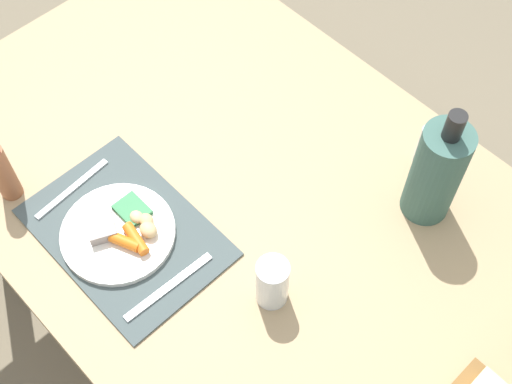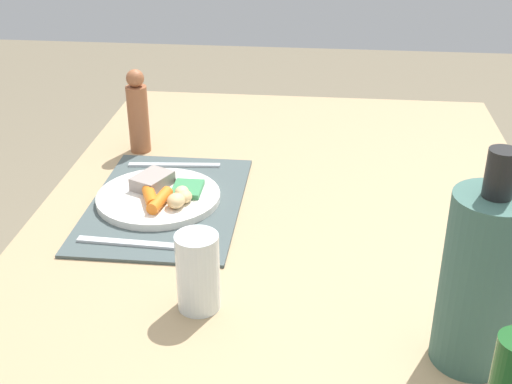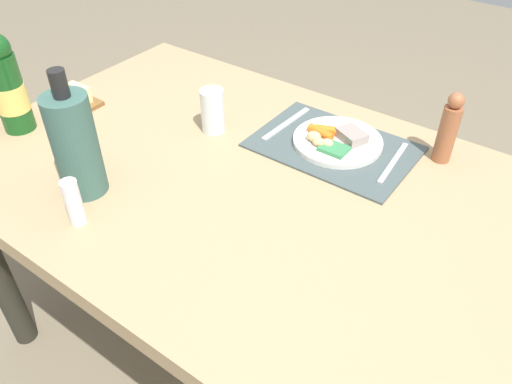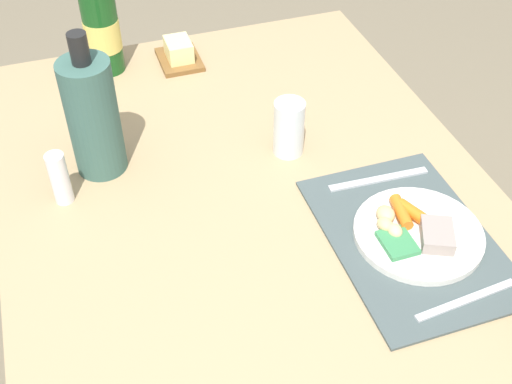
{
  "view_description": "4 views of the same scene",
  "coord_description": "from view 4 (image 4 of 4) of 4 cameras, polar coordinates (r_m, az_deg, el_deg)",
  "views": [
    {
      "loc": [
        0.6,
        -0.53,
        2.02
      ],
      "look_at": [
        0.05,
        -0.0,
        0.81
      ],
      "focal_mm": 49.07,
      "sensor_mm": 36.0,
      "label": 1
    },
    {
      "loc": [
        1.02,
        0.05,
        1.36
      ],
      "look_at": [
        0.01,
        -0.05,
        0.84
      ],
      "focal_mm": 47.58,
      "sensor_mm": 36.0,
      "label": 2
    },
    {
      "loc": [
        -0.59,
        0.78,
        1.5
      ],
      "look_at": [
        -0.08,
        0.08,
        0.8
      ],
      "focal_mm": 35.57,
      "sensor_mm": 36.0,
      "label": 3
    },
    {
      "loc": [
        -0.8,
        0.29,
        1.63
      ],
      "look_at": [
        0.03,
        0.01,
        0.82
      ],
      "focal_mm": 46.32,
      "sensor_mm": 36.0,
      "label": 4
    }
  ],
  "objects": [
    {
      "name": "dining_table",
      "position": [
        1.29,
        1.0,
        -6.19
      ],
      "size": [
        1.51,
        0.96,
        0.75
      ],
      "color": "tan",
      "rests_on": "ground_plane"
    },
    {
      "name": "placemat",
      "position": [
        1.24,
        13.08,
        -3.9
      ],
      "size": [
        0.41,
        0.29,
        0.01
      ],
      "primitive_type": "cube",
      "color": "#435050",
      "rests_on": "dining_table"
    },
    {
      "name": "dinner_plate",
      "position": [
        1.24,
        13.69,
        -3.35
      ],
      "size": [
        0.24,
        0.24,
        0.04
      ],
      "color": "white",
      "rests_on": "placemat"
    },
    {
      "name": "fork",
      "position": [
        1.17,
        17.68,
        -8.89
      ],
      "size": [
        0.03,
        0.2,
        0.0
      ],
      "primitive_type": "cube",
      "rotation": [
        0.0,
        0.0,
        0.09
      ],
      "color": "silver",
      "rests_on": "placemat"
    },
    {
      "name": "knife",
      "position": [
        1.34,
        10.53,
        1.09
      ],
      "size": [
        0.02,
        0.21,
        0.0
      ],
      "primitive_type": "cube",
      "rotation": [
        0.0,
        0.0,
        -0.04
      ],
      "color": "silver",
      "rests_on": "placemat"
    },
    {
      "name": "salt_shaker",
      "position": [
        1.31,
        -16.6,
        1.14
      ],
      "size": [
        0.04,
        0.04,
        0.11
      ],
      "primitive_type": "cylinder",
      "color": "white",
      "rests_on": "dining_table"
    },
    {
      "name": "water_tumbler",
      "position": [
        1.37,
        2.85,
        5.29
      ],
      "size": [
        0.06,
        0.06,
        0.12
      ],
      "color": "silver",
      "rests_on": "dining_table"
    },
    {
      "name": "wine_bottle",
      "position": [
        1.64,
        -13.32,
        14.31
      ],
      "size": [
        0.09,
        0.09,
        0.33
      ],
      "color": "#164C1B",
      "rests_on": "dining_table"
    },
    {
      "name": "cooler_bottle",
      "position": [
        1.32,
        -13.91,
        6.39
      ],
      "size": [
        0.1,
        0.1,
        0.31
      ],
      "color": "#3A6056",
      "rests_on": "dining_table"
    },
    {
      "name": "butter_dish",
      "position": [
        1.69,
        -6.67,
        11.79
      ],
      "size": [
        0.13,
        0.1,
        0.06
      ],
      "color": "brown",
      "rests_on": "dining_table"
    }
  ]
}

